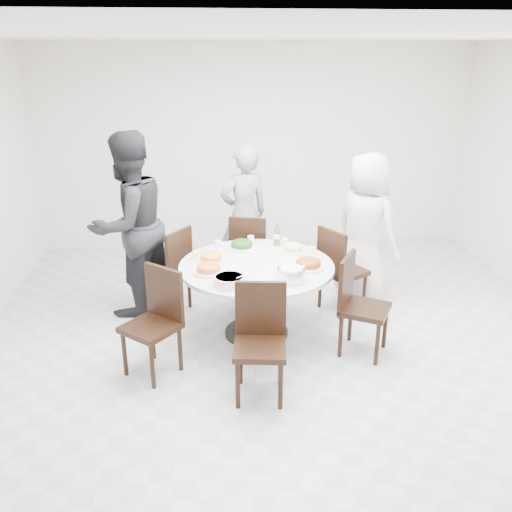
{
  "coord_description": "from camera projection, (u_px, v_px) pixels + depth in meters",
  "views": [
    {
      "loc": [
        -0.73,
        -4.54,
        2.7
      ],
      "look_at": [
        -0.25,
        0.34,
        0.82
      ],
      "focal_mm": 38.0,
      "sensor_mm": 36.0,
      "label": 1
    }
  ],
  "objects": [
    {
      "name": "chair_sw",
      "position": [
        150.0,
        325.0,
        4.66
      ],
      "size": [
        0.59,
        0.59,
        0.95
      ],
      "primitive_type": "cube",
      "rotation": [
        0.0,
        0.0,
        5.57
      ],
      "color": "black",
      "rests_on": "floor"
    },
    {
      "name": "diner_middle",
      "position": [
        244.0,
        214.0,
        6.51
      ],
      "size": [
        0.7,
        0.58,
        1.67
      ],
      "primitive_type": "imported",
      "rotation": [
        0.0,
        0.0,
        3.47
      ],
      "color": "black",
      "rests_on": "floor"
    },
    {
      "name": "chair_nw",
      "position": [
        166.0,
        270.0,
        5.81
      ],
      "size": [
        0.58,
        0.58,
        0.95
      ],
      "primitive_type": "cube",
      "rotation": [
        0.0,
        0.0,
        4.11
      ],
      "color": "black",
      "rests_on": "floor"
    },
    {
      "name": "chair_ne",
      "position": [
        343.0,
        269.0,
        5.84
      ],
      "size": [
        0.57,
        0.57,
        0.95
      ],
      "primitive_type": "cube",
      "rotation": [
        0.0,
        0.0,
        2.07
      ],
      "color": "black",
      "rests_on": "floor"
    },
    {
      "name": "dish_greens",
      "position": [
        242.0,
        245.0,
        5.63
      ],
      "size": [
        0.29,
        0.29,
        0.07
      ],
      "primitive_type": "cylinder",
      "color": "white",
      "rests_on": "dining_table"
    },
    {
      "name": "wall_back",
      "position": [
        255.0,
        148.0,
        7.53
      ],
      "size": [
        6.0,
        0.01,
        2.8
      ],
      "primitive_type": "cube",
      "color": "silver",
      "rests_on": "ground"
    },
    {
      "name": "floor",
      "position": [
        285.0,
        346.0,
        5.25
      ],
      "size": [
        6.0,
        6.0,
        0.01
      ],
      "primitive_type": "cube",
      "color": "silver",
      "rests_on": "ground"
    },
    {
      "name": "dining_table",
      "position": [
        256.0,
        300.0,
        5.36
      ],
      "size": [
        1.5,
        1.5,
        0.75
      ],
      "primitive_type": "cylinder",
      "color": "silver",
      "rests_on": "floor"
    },
    {
      "name": "dish_orange",
      "position": [
        211.0,
        258.0,
        5.29
      ],
      "size": [
        0.28,
        0.28,
        0.07
      ],
      "primitive_type": "cylinder",
      "color": "white",
      "rests_on": "dining_table"
    },
    {
      "name": "chair_n",
      "position": [
        251.0,
        252.0,
        6.33
      ],
      "size": [
        0.52,
        0.52,
        0.95
      ],
      "primitive_type": "cube",
      "rotation": [
        0.0,
        0.0,
        2.87
      ],
      "color": "black",
      "rests_on": "floor"
    },
    {
      "name": "chair_s",
      "position": [
        260.0,
        345.0,
        4.34
      ],
      "size": [
        0.47,
        0.47,
        0.95
      ],
      "primitive_type": "cube",
      "rotation": [
        0.0,
        0.0,
        6.15
      ],
      "color": "black",
      "rests_on": "floor"
    },
    {
      "name": "tea_cups",
      "position": [
        254.0,
        239.0,
        5.79
      ],
      "size": [
        0.07,
        0.07,
        0.08
      ],
      "primitive_type": "cylinder",
      "color": "white",
      "rests_on": "dining_table"
    },
    {
      "name": "beverage_bottle",
      "position": [
        277.0,
        234.0,
        5.7
      ],
      "size": [
        0.07,
        0.07,
        0.24
      ],
      "primitive_type": "cylinder",
      "color": "#2D7135",
      "rests_on": "dining_table"
    },
    {
      "name": "diner_right",
      "position": [
        366.0,
        228.0,
        6.01
      ],
      "size": [
        0.9,
        0.98,
        1.68
      ],
      "primitive_type": "imported",
      "rotation": [
        0.0,
        0.0,
        2.16
      ],
      "color": "silver",
      "rests_on": "floor"
    },
    {
      "name": "dish_pale",
      "position": [
        293.0,
        249.0,
        5.53
      ],
      "size": [
        0.25,
        0.25,
        0.07
      ],
      "primitive_type": "cylinder",
      "color": "white",
      "rests_on": "dining_table"
    },
    {
      "name": "chair_se",
      "position": [
        365.0,
        307.0,
        4.99
      ],
      "size": [
        0.57,
        0.57,
        0.95
      ],
      "primitive_type": "cube",
      "rotation": [
        0.0,
        0.0,
        7.33
      ],
      "color": "black",
      "rests_on": "floor"
    },
    {
      "name": "chopsticks",
      "position": [
        250.0,
        242.0,
        5.81
      ],
      "size": [
        0.24,
        0.04,
        0.01
      ],
      "primitive_type": null,
      "color": "tan",
      "rests_on": "dining_table"
    },
    {
      "name": "diner_left",
      "position": [
        129.0,
        225.0,
        5.66
      ],
      "size": [
        1.19,
        1.19,
        1.95
      ],
      "primitive_type": "imported",
      "rotation": [
        0.0,
        0.0,
        3.95
      ],
      "color": "black",
      "rests_on": "floor"
    },
    {
      "name": "dish_tofu",
      "position": [
        209.0,
        269.0,
        5.02
      ],
      "size": [
        0.29,
        0.29,
        0.07
      ],
      "primitive_type": "cylinder",
      "color": "white",
      "rests_on": "dining_table"
    },
    {
      "name": "ceiling",
      "position": [
        291.0,
        35.0,
        4.24
      ],
      "size": [
        6.0,
        6.0,
        0.01
      ],
      "primitive_type": "cube",
      "color": "white",
      "rests_on": "ground"
    },
    {
      "name": "soup_bowl",
      "position": [
        230.0,
        281.0,
        4.75
      ],
      "size": [
        0.28,
        0.28,
        0.09
      ],
      "primitive_type": "cylinder",
      "color": "white",
      "rests_on": "dining_table"
    },
    {
      "name": "rice_bowl",
      "position": [
        291.0,
        275.0,
        4.85
      ],
      "size": [
        0.26,
        0.26,
        0.11
      ],
      "primitive_type": "cylinder",
      "color": "silver",
      "rests_on": "dining_table"
    },
    {
      "name": "wall_front",
      "position": [
        414.0,
        433.0,
        1.96
      ],
      "size": [
        6.0,
        0.01,
        2.8
      ],
      "primitive_type": "cube",
      "color": "silver",
      "rests_on": "ground"
    },
    {
      "name": "dish_redbrown",
      "position": [
        308.0,
        264.0,
        5.13
      ],
      "size": [
        0.31,
        0.31,
        0.08
      ],
      "primitive_type": "cylinder",
      "color": "white",
      "rests_on": "dining_table"
    }
  ]
}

